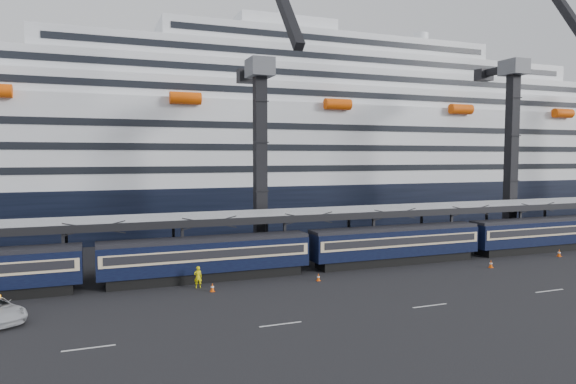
# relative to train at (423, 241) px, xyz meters

# --- Properties ---
(ground) EXTENTS (260.00, 260.00, 0.00)m
(ground) POSITION_rel_train_xyz_m (4.65, -10.00, -2.20)
(ground) COLOR black
(ground) RESTS_ON ground
(train) EXTENTS (133.05, 3.00, 4.05)m
(train) POSITION_rel_train_xyz_m (0.00, 0.00, 0.00)
(train) COLOR black
(train) RESTS_ON ground
(canopy) EXTENTS (130.00, 6.25, 5.53)m
(canopy) POSITION_rel_train_xyz_m (4.65, 4.00, 3.05)
(canopy) COLOR gray
(canopy) RESTS_ON ground
(cruise_ship) EXTENTS (214.09, 28.84, 34.00)m
(cruise_ship) POSITION_rel_train_xyz_m (3.57, 35.99, 10.14)
(cruise_ship) COLOR black
(cruise_ship) RESTS_ON ground
(crane_dark_near) EXTENTS (4.50, 17.75, 35.08)m
(crane_dark_near) POSITION_rel_train_xyz_m (-15.35, 8.59, 9.73)
(crane_dark_near) COLOR #4F5157
(crane_dark_near) RESTS_ON ground
(crane_dark_mid) EXTENTS (4.50, 18.24, 39.64)m
(crane_dark_mid) POSITION_rel_train_xyz_m (19.65, 7.59, 11.16)
(crane_dark_mid) COLOR #4F5157
(crane_dark_mid) RESTS_ON ground
(worker) EXTENTS (0.70, 0.47, 1.88)m
(worker) POSITION_rel_train_xyz_m (-24.68, -2.50, -1.26)
(worker) COLOR yellow
(worker) RESTS_ON ground
(traffic_cone_b) EXTENTS (0.37, 0.37, 0.75)m
(traffic_cone_b) POSITION_rel_train_xyz_m (-23.79, -4.12, -1.83)
(traffic_cone_b) COLOR #EC4F07
(traffic_cone_b) RESTS_ON ground
(traffic_cone_c) EXTENTS (0.34, 0.34, 0.69)m
(traffic_cone_c) POSITION_rel_train_xyz_m (-14.00, -3.89, -1.86)
(traffic_cone_c) COLOR #EC4F07
(traffic_cone_c) RESTS_ON ground
(traffic_cone_d) EXTENTS (0.41, 0.41, 0.81)m
(traffic_cone_d) POSITION_rel_train_xyz_m (4.60, -5.10, -1.80)
(traffic_cone_d) COLOR #EC4F07
(traffic_cone_d) RESTS_ON ground
(traffic_cone_e) EXTENTS (0.42, 0.42, 0.84)m
(traffic_cone_e) POSITION_rel_train_xyz_m (15.98, -3.25, -1.79)
(traffic_cone_e) COLOR #EC4F07
(traffic_cone_e) RESTS_ON ground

